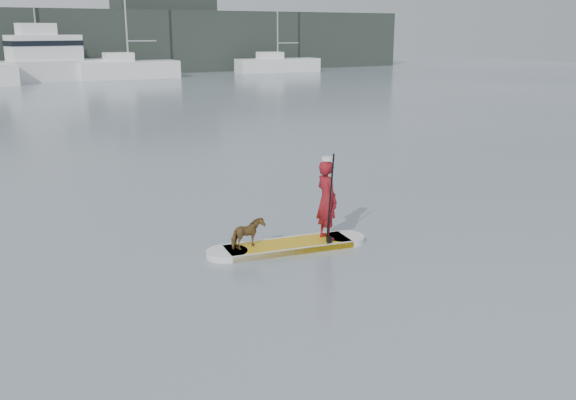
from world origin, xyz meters
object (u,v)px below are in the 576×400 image
paddler (327,200)px  dog (248,234)px  sailboat_e (128,68)px  motor_yacht_a (52,60)px  paddleboard (288,246)px  sailboat_f (277,64)px

paddler → dog: size_ratio=2.34×
sailboat_e → motor_yacht_a: size_ratio=1.17×
paddleboard → dog: (-0.82, 0.14, 0.35)m
paddleboard → paddler: (0.81, -0.14, 0.86)m
dog → sailboat_f: bearing=-42.6°
dog → sailboat_f: (27.68, 46.51, 0.44)m
paddleboard → sailboat_e: 47.37m
paddleboard → motor_yacht_a: 47.11m
paddleboard → dog: dog is taller
paddler → sailboat_f: size_ratio=0.13×
paddler → sailboat_e: sailboat_e is taller
motor_yacht_a → paddler: bearing=-102.8°
paddler → sailboat_f: bearing=-26.8°
motor_yacht_a → dog: bearing=-104.9°
sailboat_e → motor_yacht_a: (-6.17, 0.82, 0.85)m
paddleboard → paddler: bearing=0.0°
dog → paddleboard: bearing=-111.9°
paddleboard → sailboat_f: sailboat_f is taller
sailboat_e → sailboat_f: (15.51, 0.68, -0.04)m
sailboat_f → motor_yacht_a: 21.70m
sailboat_f → paddler: bearing=-111.8°
paddleboard → dog: size_ratio=4.76×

